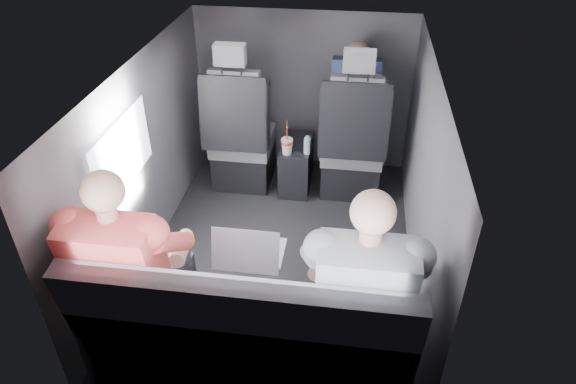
# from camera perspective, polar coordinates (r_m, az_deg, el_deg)

# --- Properties ---
(floor) EXTENTS (2.60, 2.60, 0.00)m
(floor) POSITION_cam_1_polar(r_m,az_deg,el_deg) (3.68, -0.82, -6.64)
(floor) COLOR black
(floor) RESTS_ON ground
(ceiling) EXTENTS (2.60, 2.60, 0.00)m
(ceiling) POSITION_cam_1_polar(r_m,az_deg,el_deg) (2.98, -1.04, 13.45)
(ceiling) COLOR #B2B2AD
(ceiling) RESTS_ON panel_back
(panel_left) EXTENTS (0.02, 2.60, 1.35)m
(panel_left) POSITION_cam_1_polar(r_m,az_deg,el_deg) (3.51, -15.60, 3.33)
(panel_left) COLOR #56565B
(panel_left) RESTS_ON floor
(panel_right) EXTENTS (0.02, 2.60, 1.35)m
(panel_right) POSITION_cam_1_polar(r_m,az_deg,el_deg) (3.28, 14.81, 1.12)
(panel_right) COLOR #56565B
(panel_right) RESTS_ON floor
(panel_front) EXTENTS (1.80, 0.02, 1.35)m
(panel_front) POSITION_cam_1_polar(r_m,az_deg,el_deg) (4.43, 1.69, 11.13)
(panel_front) COLOR #56565B
(panel_front) RESTS_ON floor
(panel_back) EXTENTS (1.80, 0.02, 1.35)m
(panel_back) POSITION_cam_1_polar(r_m,az_deg,el_deg) (2.30, -6.02, -14.80)
(panel_back) COLOR #56565B
(panel_back) RESTS_ON floor
(side_window) EXTENTS (0.02, 0.75, 0.42)m
(side_window) POSITION_cam_1_polar(r_m,az_deg,el_deg) (3.16, -17.82, 4.03)
(side_window) COLOR white
(side_window) RESTS_ON panel_left
(seatbelt) EXTENTS (0.35, 0.11, 0.59)m
(seatbelt) POSITION_cam_1_polar(r_m,az_deg,el_deg) (3.78, 7.48, 8.74)
(seatbelt) COLOR black
(seatbelt) RESTS_ON front_seat_right
(front_seat_left) EXTENTS (0.52, 0.58, 1.26)m
(front_seat_left) POSITION_cam_1_polar(r_m,az_deg,el_deg) (4.21, -5.23, 5.55)
(front_seat_left) COLOR black
(front_seat_left) RESTS_ON floor
(front_seat_right) EXTENTS (0.52, 0.58, 1.26)m
(front_seat_right) POSITION_cam_1_polar(r_m,az_deg,el_deg) (4.11, 7.14, 4.71)
(front_seat_right) COLOR black
(front_seat_right) RESTS_ON floor
(center_console) EXTENTS (0.24, 0.48, 0.41)m
(center_console) POSITION_cam_1_polar(r_m,az_deg,el_deg) (4.27, 0.94, 3.07)
(center_console) COLOR black
(center_console) RESTS_ON floor
(rear_bench) EXTENTS (1.60, 0.57, 0.92)m
(rear_bench) POSITION_cam_1_polar(r_m,az_deg,el_deg) (2.72, -4.38, -16.17)
(rear_bench) COLOR #5B5B5F
(rear_bench) RESTS_ON floor
(soda_cup) EXTENTS (0.09, 0.09, 0.28)m
(soda_cup) POSITION_cam_1_polar(r_m,az_deg,el_deg) (3.99, -0.11, 5.18)
(soda_cup) COLOR white
(soda_cup) RESTS_ON center_console
(water_bottle) EXTENTS (0.05, 0.05, 0.15)m
(water_bottle) POSITION_cam_1_polar(r_m,az_deg,el_deg) (4.00, 2.13, 5.19)
(water_bottle) COLOR #9BB7D2
(water_bottle) RESTS_ON center_console
(laptop_white) EXTENTS (0.35, 0.35, 0.24)m
(laptop_white) POSITION_cam_1_polar(r_m,az_deg,el_deg) (2.80, -15.57, -6.60)
(laptop_white) COLOR silver
(laptop_white) RESTS_ON passenger_rear_left
(laptop_silver) EXTENTS (0.35, 0.31, 0.25)m
(laptop_silver) POSITION_cam_1_polar(r_m,az_deg,el_deg) (2.72, -4.28, -6.53)
(laptop_silver) COLOR silver
(laptop_silver) RESTS_ON rear_bench
(laptop_black) EXTENTS (0.35, 0.33, 0.23)m
(laptop_black) POSITION_cam_1_polar(r_m,az_deg,el_deg) (2.66, 7.68, -8.01)
(laptop_black) COLOR black
(laptop_black) RESTS_ON passenger_rear_right
(passenger_rear_left) EXTENTS (0.53, 0.65, 1.27)m
(passenger_rear_left) POSITION_cam_1_polar(r_m,az_deg,el_deg) (2.71, -16.84, -8.06)
(passenger_rear_left) COLOR #333338
(passenger_rear_left) RESTS_ON rear_bench
(passenger_rear_right) EXTENTS (0.54, 0.65, 1.28)m
(passenger_rear_right) POSITION_cam_1_polar(r_m,az_deg,el_deg) (2.50, 8.31, -10.75)
(passenger_rear_right) COLOR navy
(passenger_rear_right) RESTS_ON rear_bench
(passenger_front_right) EXTENTS (0.38, 0.38, 0.75)m
(passenger_front_right) POSITION_cam_1_polar(r_m,az_deg,el_deg) (4.19, 7.42, 10.53)
(passenger_front_right) COLOR navy
(passenger_front_right) RESTS_ON front_seat_right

